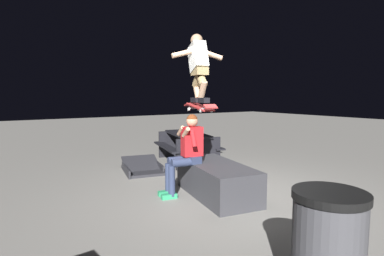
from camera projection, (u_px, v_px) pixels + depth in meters
The scene contains 8 objects.
ground_plane at pixel (229, 196), 5.19m from camera, with size 40.00×40.00×0.00m, color gray.
ledge_box_main at pixel (217, 180), 5.16m from camera, with size 1.72×0.79×0.55m, color #38383D.
person_sitting_on_ledge at pixel (186, 150), 5.17m from camera, with size 0.60×0.78×1.39m.
skateboard at pixel (200, 107), 4.99m from camera, with size 1.04×0.43×0.13m.
skater_airborne at pixel (198, 65), 4.97m from camera, with size 0.64×0.88×1.12m.
kicker_ramp at pixel (142, 169), 6.84m from camera, with size 1.22×1.02×0.37m.
picnic_table_back at pixel (187, 143), 7.80m from camera, with size 1.95×1.67×0.75m.
trash_bin at pixel (327, 253), 2.34m from camera, with size 0.56×0.56×0.98m.
Camera 1 is at (-3.88, 3.28, 1.70)m, focal length 28.50 mm.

